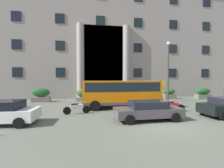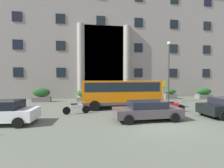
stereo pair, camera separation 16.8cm
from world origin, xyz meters
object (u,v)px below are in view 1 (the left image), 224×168
Objects in this scene: hedge_planter_entrance_left at (41,95)px; lamppost_plaza_centre at (168,67)px; motorcycle_near_kerb at (213,105)px; parked_compact_extra at (148,110)px; hedge_planter_east at (83,95)px; hedge_planter_west at (170,94)px; bus_stop_sign at (163,90)px; hedge_planter_far_east at (120,94)px; parked_sedan_second at (2,112)px; hedge_planter_far_west at (203,94)px; orange_minibus at (121,92)px; scooter_by_planter at (172,106)px; motorcycle_far_end at (76,108)px.

lamppost_plaza_centre is at bearing -8.22° from hedge_planter_entrance_left.
hedge_planter_entrance_left is 17.92m from motorcycle_near_kerb.
parked_compact_extra reaches higher than motorcycle_near_kerb.
hedge_planter_east reaches higher than motorcycle_near_kerb.
lamppost_plaza_centre reaches higher than hedge_planter_west.
bus_stop_sign is 9.41m from hedge_planter_east.
hedge_planter_far_east is 9.55m from hedge_planter_entrance_left.
hedge_planter_entrance_left is at bearing 95.03° from parked_sedan_second.
hedge_planter_entrance_left reaches higher than hedge_planter_far_west.
hedge_planter_west is (7.83, 5.34, -0.89)m from orange_minibus.
hedge_planter_entrance_left reaches higher than hedge_planter_east.
lamppost_plaza_centre is at bearing 75.63° from scooter_by_planter.
orange_minibus is 9.91m from hedge_planter_entrance_left.
parked_compact_extra is (4.52, -9.86, -0.05)m from hedge_planter_east.
orange_minibus reaches higher than motorcycle_far_end.
motorcycle_near_kerb is 3.90m from scooter_by_planter.
parked_sedan_second is (-8.27, -4.35, -0.80)m from orange_minibus.
hedge_planter_west is 12.24m from parked_compact_extra.
bus_stop_sign is 1.22× the size of hedge_planter_entrance_left.
lamppost_plaza_centre is (14.79, -2.14, 3.36)m from hedge_planter_entrance_left.
parked_compact_extra is at bearing -133.34° from scooter_by_planter.
orange_minibus reaches higher than parked_sedan_second.
hedge_planter_far_east is at bearing 3.01° from hedge_planter_east.
orange_minibus is 2.86× the size of bus_stop_sign.
hedge_planter_far_east is 0.94× the size of hedge_planter_east.
parked_sedan_second is at bearing -133.69° from hedge_planter_far_east.
parked_sedan_second is 9.14m from parked_compact_extra.
motorcycle_near_kerb is (7.80, -2.39, -1.08)m from orange_minibus.
hedge_planter_west is at bearing 33.94° from orange_minibus.
bus_stop_sign reaches higher than parked_sedan_second.
lamppost_plaza_centre is at bearing 108.90° from motorcycle_near_kerb.
hedge_planter_entrance_left is 8.41m from motorcycle_far_end.
hedge_planter_far_west is 17.93m from motorcycle_far_end.
hedge_planter_entrance_left is at bearing 179.64° from hedge_planter_far_west.
hedge_planter_east is (-4.69, -0.25, 0.00)m from hedge_planter_far_east.
parked_compact_extra is at bearing -80.00° from orange_minibus.
hedge_planter_west is 0.79× the size of motorcycle_far_end.
hedge_planter_far_east is at bearing 154.44° from lamppost_plaza_centre.
bus_stop_sign is at bearing -127.05° from hedge_planter_west.
hedge_planter_east is (-8.69, 3.51, -0.83)m from bus_stop_sign.
motorcycle_far_end is at bearing -154.26° from lamppost_plaza_centre.
hedge_planter_east is at bearing 167.18° from lamppost_plaza_centre.
lamppost_plaza_centre is at bearing 24.31° from orange_minibus.
parked_compact_extra reaches higher than scooter_by_planter.
scooter_by_planter and motorcycle_far_end have the same top height.
scooter_by_planter is at bearing -30.98° from hedge_planter_entrance_left.
parked_sedan_second reaches higher than hedge_planter_far_west.
parked_sedan_second reaches higher than motorcycle_far_end.
motorcycle_far_end is at bearing -178.68° from motorcycle_near_kerb.
hedge_planter_far_west is at bearing -5.54° from hedge_planter_west.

